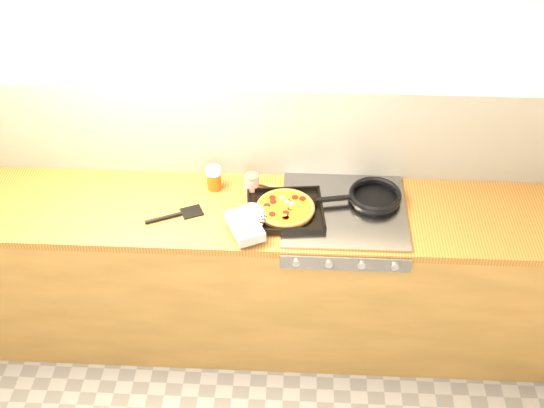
# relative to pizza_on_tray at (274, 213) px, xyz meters

# --- Properties ---
(room_shell) EXTENTS (3.20, 3.20, 3.20)m
(room_shell) POSITION_rel_pizza_on_tray_xyz_m (-0.11, 0.36, 0.21)
(room_shell) COLOR white
(room_shell) RESTS_ON ground
(counter_run) EXTENTS (3.20, 0.62, 0.90)m
(counter_run) POSITION_rel_pizza_on_tray_xyz_m (-0.11, 0.07, -0.49)
(counter_run) COLOR olive
(counter_run) RESTS_ON ground
(stovetop) EXTENTS (0.60, 0.56, 0.02)m
(stovetop) POSITION_rel_pizza_on_tray_xyz_m (0.34, 0.07, -0.04)
(stovetop) COLOR gray
(stovetop) RESTS_ON counter_run
(pizza_on_tray) EXTENTS (0.49, 0.45, 0.06)m
(pizza_on_tray) POSITION_rel_pizza_on_tray_xyz_m (0.00, 0.00, 0.00)
(pizza_on_tray) COLOR black
(pizza_on_tray) RESTS_ON stovetop
(frying_pan) EXTENTS (0.45, 0.31, 0.04)m
(frying_pan) POSITION_rel_pizza_on_tray_xyz_m (0.49, 0.15, -0.00)
(frying_pan) COLOR black
(frying_pan) RESTS_ON stovetop
(tomato_can) EXTENTS (0.10, 0.10, 0.11)m
(tomato_can) POSITION_rel_pizza_on_tray_xyz_m (-0.12, 0.20, 0.01)
(tomato_can) COLOR #A20D0D
(tomato_can) RESTS_ON counter_run
(juice_glass) EXTENTS (0.08, 0.08, 0.13)m
(juice_glass) POSITION_rel_pizza_on_tray_xyz_m (-0.31, 0.22, 0.02)
(juice_glass) COLOR #E0410D
(juice_glass) RESTS_ON counter_run
(wooden_spoon) EXTENTS (0.30, 0.11, 0.02)m
(wooden_spoon) POSITION_rel_pizza_on_tray_xyz_m (0.01, 0.23, -0.03)
(wooden_spoon) COLOR olive
(wooden_spoon) RESTS_ON counter_run
(black_spatula) EXTENTS (0.28, 0.16, 0.02)m
(black_spatula) POSITION_rel_pizza_on_tray_xyz_m (-0.48, -0.01, -0.03)
(black_spatula) COLOR black
(black_spatula) RESTS_ON counter_run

